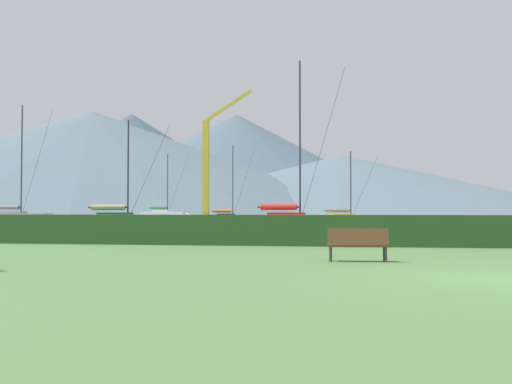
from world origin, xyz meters
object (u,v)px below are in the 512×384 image
(sailboat_slip_5, at_px, (293,221))
(park_bench_under_tree, at_px, (358,243))
(sailboat_slip_0, at_px, (16,217))
(sailboat_slip_2, at_px, (122,220))
(sailboat_slip_4, at_px, (230,218))
(dock_crane, at_px, (208,176))
(sailboat_slip_7, at_px, (165,214))
(sailboat_slip_6, at_px, (347,219))

(sailboat_slip_5, bearing_deg, park_bench_under_tree, -78.09)
(sailboat_slip_0, distance_m, sailboat_slip_2, 22.77)
(sailboat_slip_4, distance_m, dock_crane, 10.87)
(sailboat_slip_7, height_order, park_bench_under_tree, sailboat_slip_7)
(sailboat_slip_2, bearing_deg, sailboat_slip_5, -18.23)
(sailboat_slip_0, bearing_deg, sailboat_slip_5, -29.70)
(sailboat_slip_4, bearing_deg, park_bench_under_tree, -85.34)
(sailboat_slip_6, bearing_deg, park_bench_under_tree, -99.69)
(sailboat_slip_2, relative_size, sailboat_slip_7, 0.76)
(sailboat_slip_7, bearing_deg, sailboat_slip_0, -92.81)
(sailboat_slip_5, xyz_separation_m, dock_crane, (-14.98, 34.86, 5.53))
(sailboat_slip_0, distance_m, sailboat_slip_4, 24.14)
(sailboat_slip_5, height_order, sailboat_slip_6, sailboat_slip_5)
(dock_crane, bearing_deg, sailboat_slip_6, -44.19)
(sailboat_slip_6, relative_size, sailboat_slip_7, 0.65)
(sailboat_slip_0, xyz_separation_m, sailboat_slip_4, (21.49, 11.00, -0.17))
(sailboat_slip_4, height_order, sailboat_slip_6, sailboat_slip_4)
(park_bench_under_tree, xyz_separation_m, dock_crane, (-19.09, 60.13, 5.69))
(sailboat_slip_5, distance_m, sailboat_slip_7, 63.19)
(sailboat_slip_4, bearing_deg, sailboat_slip_5, -79.85)
(sailboat_slip_5, relative_size, sailboat_slip_7, 1.08)
(sailboat_slip_7, bearing_deg, sailboat_slip_4, -56.69)
(sailboat_slip_6, relative_size, dock_crane, 0.41)
(sailboat_slip_5, bearing_deg, sailboat_slip_0, 156.11)
(sailboat_slip_7, distance_m, park_bench_under_tree, 87.96)
(sailboat_slip_2, height_order, dock_crane, dock_crane)
(sailboat_slip_4, bearing_deg, sailboat_slip_2, -109.03)
(sailboat_slip_6, height_order, sailboat_slip_7, sailboat_slip_7)
(sailboat_slip_0, bearing_deg, dock_crane, 45.41)
(sailboat_slip_2, bearing_deg, dock_crane, 80.58)
(sailboat_slip_5, distance_m, sailboat_slip_6, 16.97)
(sailboat_slip_6, bearing_deg, sailboat_slip_2, -150.25)
(dock_crane, bearing_deg, sailboat_slip_4, -59.44)
(sailboat_slip_5, bearing_deg, sailboat_slip_4, 113.58)
(sailboat_slip_4, xyz_separation_m, sailboat_slip_7, (-17.90, 29.70, 0.20))
(sailboat_slip_2, bearing_deg, sailboat_slip_6, 28.49)
(sailboat_slip_0, relative_size, sailboat_slip_6, 1.74)
(sailboat_slip_5, bearing_deg, sailboat_slip_7, 119.14)
(sailboat_slip_5, distance_m, park_bench_under_tree, 25.60)
(sailboat_slip_5, height_order, park_bench_under_tree, sailboat_slip_5)
(sailboat_slip_5, height_order, dock_crane, dock_crane)
(sailboat_slip_6, relative_size, park_bench_under_tree, 4.35)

